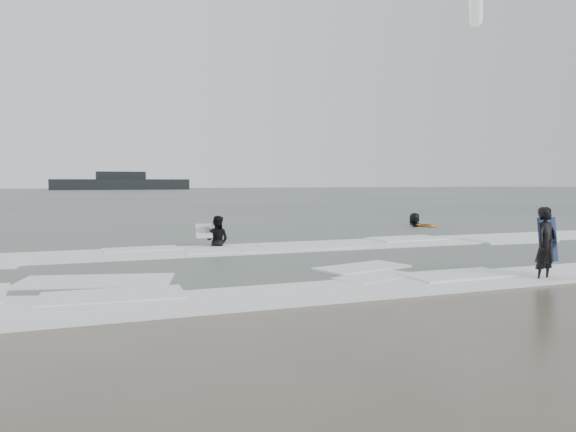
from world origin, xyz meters
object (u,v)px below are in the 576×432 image
object	(u,v)px
surfer_wading	(217,248)
surfer_centre	(545,281)
vessel_horizon	(121,183)
surfer_right_near	(414,228)
surfer_right_far	(415,226)

from	to	relation	value
surfer_wading	surfer_centre	bearing A→B (deg)	159.22
surfer_centre	vessel_horizon	size ratio (longest dim) A/B	0.05
surfer_right_near	surfer_wading	bearing A→B (deg)	-32.04
vessel_horizon	surfer_right_far	bearing A→B (deg)	-87.23
surfer_wading	vessel_horizon	distance (m)	124.04
surfer_centre	surfer_wading	distance (m)	9.64
surfer_wading	vessel_horizon	size ratio (longest dim) A/B	0.05
surfer_wading	surfer_right_far	bearing A→B (deg)	-116.01
surfer_wading	surfer_right_far	size ratio (longest dim) A/B	0.89
surfer_right_far	vessel_horizon	bearing A→B (deg)	-99.55
surfer_centre	surfer_right_near	size ratio (longest dim) A/B	0.99
surfer_centre	vessel_horizon	xyz separation A→B (m)	(-0.10, 132.10, 1.61)
surfer_centre	surfer_right_far	bearing A→B (deg)	53.85
surfer_centre	vessel_horizon	distance (m)	132.11
vessel_horizon	surfer_right_near	bearing A→B (deg)	-87.59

